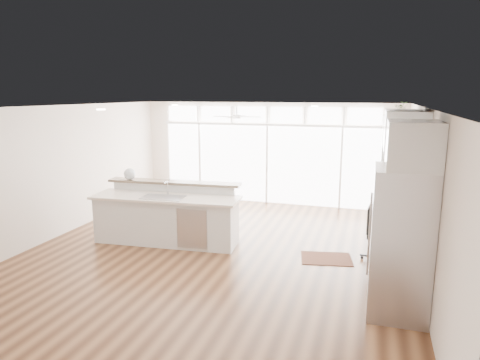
% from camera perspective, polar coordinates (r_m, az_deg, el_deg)
% --- Properties ---
extents(floor, '(7.00, 8.00, 0.02)m').
position_cam_1_polar(floor, '(8.16, -3.11, -9.68)').
color(floor, '#452715').
rests_on(floor, ground).
extents(ceiling, '(7.00, 8.00, 0.02)m').
position_cam_1_polar(ceiling, '(7.62, -3.33, 9.70)').
color(ceiling, white).
rests_on(ceiling, wall_back).
extents(wall_back, '(7.00, 0.04, 2.70)m').
position_cam_1_polar(wall_back, '(11.55, 3.74, 3.58)').
color(wall_back, silver).
rests_on(wall_back, floor).
extents(wall_front, '(7.00, 0.04, 2.70)m').
position_cam_1_polar(wall_front, '(4.41, -22.00, -10.47)').
color(wall_front, silver).
rests_on(wall_front, floor).
extents(wall_left, '(0.04, 8.00, 2.70)m').
position_cam_1_polar(wall_left, '(9.56, -23.27, 1.01)').
color(wall_left, silver).
rests_on(wall_left, floor).
extents(wall_right, '(0.04, 8.00, 2.70)m').
position_cam_1_polar(wall_right, '(7.35, 23.31, -1.93)').
color(wall_right, silver).
rests_on(wall_right, floor).
extents(glass_wall, '(5.80, 0.06, 2.08)m').
position_cam_1_polar(glass_wall, '(11.54, 3.65, 2.07)').
color(glass_wall, white).
rests_on(glass_wall, wall_back).
extents(transom_row, '(5.90, 0.06, 0.40)m').
position_cam_1_polar(transom_row, '(11.40, 3.74, 8.68)').
color(transom_row, white).
rests_on(transom_row, wall_back).
extents(desk_window, '(0.04, 0.85, 0.85)m').
position_cam_1_polar(desk_window, '(7.60, 22.91, 0.06)').
color(desk_window, white).
rests_on(desk_window, wall_right).
extents(ceiling_fan, '(1.16, 1.16, 0.32)m').
position_cam_1_polar(ceiling_fan, '(10.43, -0.45, 8.99)').
color(ceiling_fan, white).
rests_on(ceiling_fan, ceiling).
extents(recessed_lights, '(3.40, 3.00, 0.02)m').
position_cam_1_polar(recessed_lights, '(7.81, -2.80, 9.60)').
color(recessed_lights, '#EFE3CB').
rests_on(recessed_lights, ceiling).
extents(oven_cabinet, '(0.64, 1.20, 2.50)m').
position_cam_1_polar(oven_cabinet, '(9.10, 20.09, 0.11)').
color(oven_cabinet, silver).
rests_on(oven_cabinet, floor).
extents(desk_nook, '(0.72, 1.30, 0.76)m').
position_cam_1_polar(desk_nook, '(7.87, 19.83, -8.17)').
color(desk_nook, silver).
rests_on(desk_nook, floor).
extents(upper_cabinets, '(0.64, 1.30, 0.64)m').
position_cam_1_polar(upper_cabinets, '(7.47, 21.16, 6.22)').
color(upper_cabinets, silver).
rests_on(upper_cabinets, wall_right).
extents(refrigerator, '(0.76, 0.90, 2.00)m').
position_cam_1_polar(refrigerator, '(6.11, 20.62, -7.75)').
color(refrigerator, '#A5A5A9').
rests_on(refrigerator, floor).
extents(fridge_cabinet, '(0.64, 0.90, 0.60)m').
position_cam_1_polar(fridge_cabinet, '(5.83, 22.11, 4.38)').
color(fridge_cabinet, silver).
rests_on(fridge_cabinet, wall_right).
extents(framed_photos, '(0.06, 0.22, 0.80)m').
position_cam_1_polar(framed_photos, '(8.23, 22.44, -0.14)').
color(framed_photos, black).
rests_on(framed_photos, wall_right).
extents(kitchen_island, '(3.00, 1.33, 1.16)m').
position_cam_1_polar(kitchen_island, '(8.62, -9.82, -4.54)').
color(kitchen_island, silver).
rests_on(kitchen_island, floor).
extents(rug, '(1.00, 0.80, 0.01)m').
position_cam_1_polar(rug, '(8.00, 11.44, -10.22)').
color(rug, '#361911').
rests_on(rug, floor).
extents(office_chair, '(0.55, 0.52, 0.99)m').
position_cam_1_polar(office_chair, '(7.97, 18.29, -6.97)').
color(office_chair, black).
rests_on(office_chair, floor).
extents(fishbowl, '(0.24, 0.24, 0.24)m').
position_cam_1_polar(fishbowl, '(9.20, -14.49, 0.78)').
color(fishbowl, silver).
rests_on(fishbowl, kitchen_island).
extents(monitor, '(0.15, 0.47, 0.39)m').
position_cam_1_polar(monitor, '(7.70, 19.52, -4.11)').
color(monitor, black).
rests_on(monitor, desk_nook).
extents(keyboard, '(0.18, 0.37, 0.02)m').
position_cam_1_polar(keyboard, '(7.74, 18.17, -5.36)').
color(keyboard, white).
rests_on(keyboard, desk_nook).
extents(potted_plant, '(0.27, 0.30, 0.22)m').
position_cam_1_polar(potted_plant, '(8.95, 20.70, 8.68)').
color(potted_plant, '#2F5D28').
rests_on(potted_plant, oven_cabinet).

